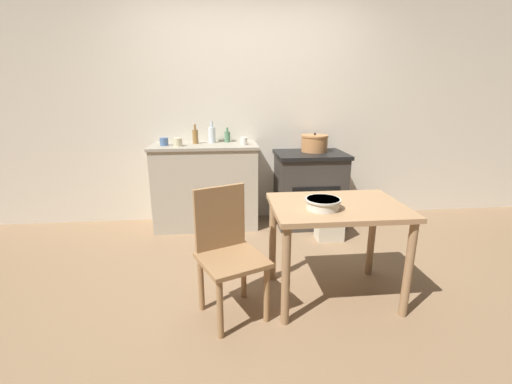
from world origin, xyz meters
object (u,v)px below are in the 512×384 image
Objects in this scene: stove at (309,188)px; chair at (228,249)px; flour_sack at (330,221)px; mixing_bowl_large at (323,203)px; bottle_left at (195,136)px; stock_pot at (314,143)px; cup_center at (244,141)px; cup_center_left at (178,142)px; work_table at (336,221)px; cup_center_right at (164,142)px; bottle_far_left at (212,134)px; bottle_mid_left at (227,137)px.

chair reaches higher than stove.
mixing_bowl_large is (-0.42, -1.09, 0.56)m from flour_sack.
bottle_left reaches higher than stove.
stock_pot is 3.96× the size of cup_center.
cup_center is (0.69, 0.04, -0.00)m from cup_center_left.
chair is 2.14× the size of flour_sack.
work_table is 2.08m from cup_center_right.
flour_sack is at bearing -29.81° from cup_center.
bottle_far_left is (-0.12, 1.77, 0.56)m from chair.
cup_center_right reaches higher than flour_sack.
flour_sack is at bearing -16.47° from cup_center_right.
stock_pot is 1.44× the size of bottle_left.
cup_center_left is 1.19× the size of cup_center.
flour_sack is 1.35× the size of stock_pot.
cup_center_left is at bearing 130.76° from work_table.
cup_center_right is (-1.69, 0.50, 0.76)m from flour_sack.
bottle_left reaches higher than mixing_bowl_large.
mixing_bowl_large is at bearing -51.46° from cup_center_right.
bottle_left reaches higher than work_table.
bottle_mid_left reaches higher than stove.
chair reaches higher than work_table.
stove is 1.40m from bottle_left.
cup_center_right is at bearing 163.53° from flour_sack.
cup_center is at bearing 179.77° from stove.
bottle_mid_left is (-1.02, 0.69, 0.79)m from flour_sack.
bottle_far_left reaches higher than flour_sack.
bottle_mid_left is at bearing 145.68° from flour_sack.
cup_center_left is at bearing 163.90° from flour_sack.
work_table is at bearing -97.20° from stove.
mixing_bowl_large is 3.10× the size of cup_center.
work_table is 3.03× the size of stock_pot.
work_table is at bearing -61.76° from bottle_far_left.
mixing_bowl_large is 1.46× the size of bottle_mid_left.
bottle_mid_left is at bearing 8.45° from bottle_far_left.
stove is at bearing -5.81° from bottle_left.
stove is 2.74× the size of stock_pot.
stock_pot is at bearing -8.74° from bottle_mid_left.
cup_center_right is (-1.64, -0.05, 0.05)m from stock_pot.
stock_pot is 0.80m from cup_center.
flour_sack is at bearing -34.32° from bottle_mid_left.
chair is 9.94× the size of cup_center_right.
cup_center is (0.22, 1.58, 0.50)m from chair.
cup_center is at bearing 150.19° from flour_sack.
cup_center is (0.35, -0.19, -0.05)m from bottle_far_left.
flour_sack is 1.46m from bottle_mid_left.
cup_center is at bearing 58.73° from chair.
bottle_mid_left is (-0.97, 0.15, 0.07)m from stock_pot.
flour_sack is at bearing -23.99° from bottle_left.
cup_center_left is at bearing -176.09° from stock_pot.
work_table is 1.62m from cup_center.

